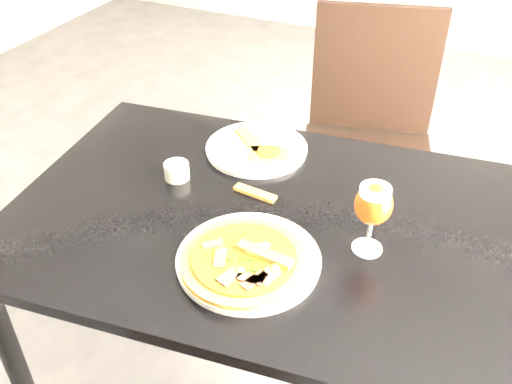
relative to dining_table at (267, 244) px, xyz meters
The scene contains 10 objects.
ground 0.73m from the dining_table, 155.09° to the left, with size 6.00×6.00×0.00m, color #4B4C4E.
dining_table is the anchor object (origin of this frame).
chair_far 0.78m from the dining_table, 86.34° to the left, with size 0.55×0.55×0.97m.
plate_main 0.19m from the dining_table, 80.36° to the right, with size 0.30×0.30×0.02m, color white.
pizza 0.22m from the dining_table, 81.33° to the right, with size 0.26×0.26×0.03m.
plate_second 0.30m from the dining_table, 119.78° to the left, with size 0.27×0.27×0.01m, color white.
crust_scraps 0.28m from the dining_table, 116.81° to the left, with size 0.20×0.15×0.02m.
loose_crust 0.13m from the dining_table, 134.67° to the left, with size 0.11×0.03×0.01m, color olive.
sauce_cup 0.30m from the dining_table, behind, with size 0.06×0.06×0.04m.
beer_glass 0.32m from the dining_table, ahead, with size 0.08×0.08×0.17m.
Camera 1 is at (0.68, -1.08, 1.58)m, focal length 40.00 mm.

